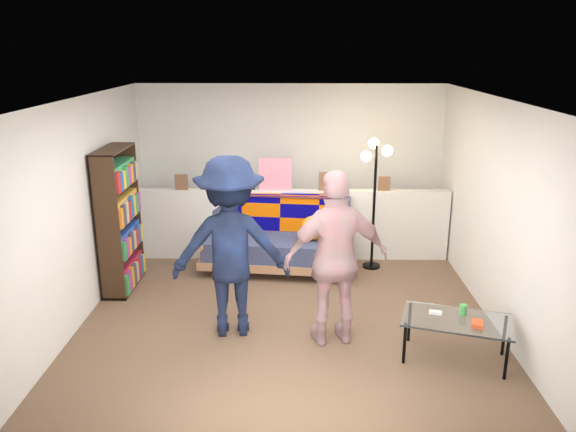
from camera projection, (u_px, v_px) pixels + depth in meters
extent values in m
plane|color=brown|center=(287.00, 315.00, 6.35)|extent=(5.00, 5.00, 0.00)
cube|color=silver|center=(290.00, 165.00, 8.39)|extent=(4.50, 0.10, 2.40)
cube|color=silver|center=(79.00, 212.00, 6.04)|extent=(0.10, 5.00, 2.40)
cube|color=silver|center=(499.00, 215.00, 5.96)|extent=(0.10, 5.00, 2.40)
cube|color=white|center=(287.00, 100.00, 5.65)|extent=(4.50, 5.00, 0.10)
cube|color=silver|center=(290.00, 224.00, 7.93)|extent=(4.45, 0.15, 1.00)
cube|color=brown|center=(181.00, 182.00, 7.75)|extent=(0.18, 0.02, 0.22)
cube|color=brown|center=(225.00, 180.00, 7.73)|extent=(0.22, 0.02, 0.28)
cube|color=white|center=(275.00, 174.00, 7.70)|extent=(0.45, 0.02, 0.45)
cube|color=brown|center=(326.00, 181.00, 7.71)|extent=(0.20, 0.02, 0.26)
cube|color=brown|center=(384.00, 184.00, 7.71)|extent=(0.16, 0.02, 0.20)
cube|color=#AC7953|center=(278.00, 258.00, 7.61)|extent=(2.10, 1.11, 0.11)
cube|color=#363F62|center=(277.00, 247.00, 7.51)|extent=(1.98, 0.94, 0.25)
cube|color=#363F62|center=(281.00, 216.00, 7.79)|extent=(1.93, 0.45, 0.60)
cylinder|color=#AC7953|center=(208.00, 237.00, 7.64)|extent=(0.19, 0.91, 0.10)
cylinder|color=#AC7953|center=(349.00, 242.00, 7.42)|extent=(0.19, 0.91, 0.10)
cube|color=#060571|center=(280.00, 217.00, 7.71)|extent=(1.54, 0.27, 0.55)
cube|color=#060571|center=(281.00, 194.00, 7.75)|extent=(1.56, 0.42, 0.03)
sphere|color=orange|center=(313.00, 228.00, 7.37)|extent=(0.32, 0.32, 0.32)
cube|color=black|center=(108.00, 220.00, 6.86)|extent=(0.02, 0.88, 1.76)
cube|color=black|center=(107.00, 231.00, 6.45)|extent=(0.29, 0.02, 1.76)
cube|color=black|center=(129.00, 210.00, 7.27)|extent=(0.29, 0.02, 1.76)
cube|color=black|center=(112.00, 149.00, 6.60)|extent=(0.29, 0.88, 0.02)
cube|color=black|center=(125.00, 284.00, 7.11)|extent=(0.29, 0.88, 0.04)
cube|color=black|center=(122.00, 251.00, 6.98)|extent=(0.29, 0.84, 0.02)
cube|color=black|center=(119.00, 220.00, 6.86)|extent=(0.29, 0.84, 0.02)
cube|color=black|center=(116.00, 187.00, 6.74)|extent=(0.29, 0.84, 0.02)
cube|color=#A82134|center=(125.00, 272.00, 7.06)|extent=(0.22, 0.82, 0.29)
cube|color=#274BAB|center=(122.00, 239.00, 6.93)|extent=(0.22, 0.82, 0.27)
cube|color=gold|center=(119.00, 207.00, 6.81)|extent=(0.22, 0.82, 0.29)
cube|color=#369458|center=(116.00, 174.00, 6.69)|extent=(0.22, 0.82, 0.27)
cylinder|color=black|center=(404.00, 344.00, 5.34)|extent=(0.04, 0.04, 0.41)
cylinder|color=black|center=(507.00, 359.00, 5.07)|extent=(0.04, 0.04, 0.41)
cylinder|color=black|center=(409.00, 323.00, 5.74)|extent=(0.04, 0.04, 0.41)
cylinder|color=black|center=(504.00, 336.00, 5.48)|extent=(0.04, 0.04, 0.41)
cube|color=silver|center=(457.00, 320.00, 5.35)|extent=(1.13, 0.82, 0.02)
cube|color=silver|center=(436.00, 312.00, 5.44)|extent=(0.13, 0.08, 0.03)
cube|color=#EB5429|center=(477.00, 324.00, 5.21)|extent=(0.14, 0.16, 0.04)
cylinder|color=green|center=(463.00, 310.00, 5.42)|extent=(0.09, 0.09, 0.10)
cylinder|color=black|center=(371.00, 266.00, 7.72)|extent=(0.31, 0.31, 0.03)
cylinder|color=black|center=(374.00, 208.00, 7.48)|extent=(0.05, 0.05, 1.69)
sphere|color=#FFC672|center=(366.00, 156.00, 7.28)|extent=(0.14, 0.14, 0.14)
sphere|color=#FFC672|center=(387.00, 151.00, 7.27)|extent=(0.14, 0.14, 0.14)
sphere|color=#FFC672|center=(374.00, 143.00, 7.35)|extent=(0.14, 0.14, 0.14)
imported|color=black|center=(231.00, 247.00, 5.74)|extent=(1.27, 0.80, 1.89)
imported|color=pink|center=(336.00, 259.00, 5.54)|extent=(1.12, 0.64, 1.80)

